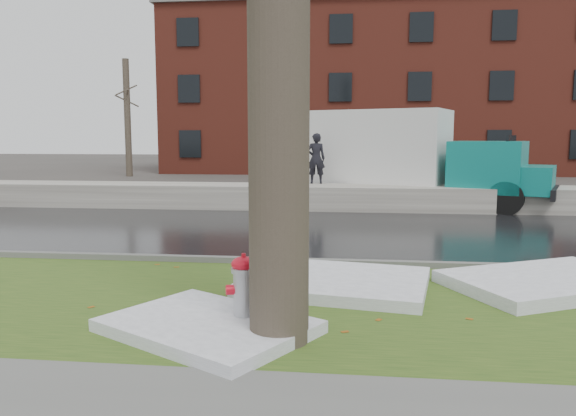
# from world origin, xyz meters

# --- Properties ---
(ground) EXTENTS (120.00, 120.00, 0.00)m
(ground) POSITION_xyz_m (0.00, 0.00, 0.00)
(ground) COLOR #47423D
(ground) RESTS_ON ground
(verge) EXTENTS (60.00, 4.50, 0.04)m
(verge) POSITION_xyz_m (0.00, -1.25, 0.02)
(verge) COLOR #2C4B19
(verge) RESTS_ON ground
(road) EXTENTS (60.00, 7.00, 0.03)m
(road) POSITION_xyz_m (0.00, 4.50, 0.01)
(road) COLOR black
(road) RESTS_ON ground
(parking_lot) EXTENTS (60.00, 9.00, 0.03)m
(parking_lot) POSITION_xyz_m (0.00, 13.00, 0.01)
(parking_lot) COLOR slate
(parking_lot) RESTS_ON ground
(curb) EXTENTS (60.00, 0.15, 0.14)m
(curb) POSITION_xyz_m (0.00, 1.00, 0.07)
(curb) COLOR slate
(curb) RESTS_ON ground
(snowbank) EXTENTS (60.00, 1.60, 0.75)m
(snowbank) POSITION_xyz_m (0.00, 8.70, 0.38)
(snowbank) COLOR beige
(snowbank) RESTS_ON ground
(brick_building) EXTENTS (26.00, 12.00, 10.00)m
(brick_building) POSITION_xyz_m (2.00, 30.00, 5.00)
(brick_building) COLOR maroon
(brick_building) RESTS_ON ground
(bg_tree_left) EXTENTS (1.40, 1.62, 6.50)m
(bg_tree_left) POSITION_xyz_m (-12.00, 22.00, 3.33)
(bg_tree_left) COLOR brown
(bg_tree_left) RESTS_ON ground
(bg_tree_center) EXTENTS (1.40, 1.62, 6.50)m
(bg_tree_center) POSITION_xyz_m (-6.00, 26.00, 3.33)
(bg_tree_center) COLOR brown
(bg_tree_center) RESTS_ON ground
(fire_hydrant) EXTENTS (0.43, 0.40, 0.87)m
(fire_hydrant) POSITION_xyz_m (-0.68, -2.27, 0.50)
(fire_hydrant) COLOR #ACAEB4
(fire_hydrant) RESTS_ON verge
(box_truck) EXTENTS (9.15, 4.88, 3.09)m
(box_truck) POSITION_xyz_m (2.09, 10.07, 1.63)
(box_truck) COLOR black
(box_truck) RESTS_ON ground
(worker) EXTENTS (0.62, 0.45, 1.59)m
(worker) POSITION_xyz_m (-0.60, 9.30, 1.55)
(worker) COLOR black
(worker) RESTS_ON snowbank
(snow_patch_near) EXTENTS (2.91, 2.43, 0.16)m
(snow_patch_near) POSITION_xyz_m (0.33, -0.41, 0.12)
(snow_patch_near) COLOR white
(snow_patch_near) RESTS_ON verge
(snow_patch_far) EXTENTS (2.71, 2.49, 0.14)m
(snow_patch_far) POSITION_xyz_m (-1.05, -2.50, 0.11)
(snow_patch_far) COLOR white
(snow_patch_far) RESTS_ON verge
(snow_patch_side) EXTENTS (3.31, 2.86, 0.18)m
(snow_patch_side) POSITION_xyz_m (3.43, -0.10, 0.13)
(snow_patch_side) COLOR white
(snow_patch_side) RESTS_ON verge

